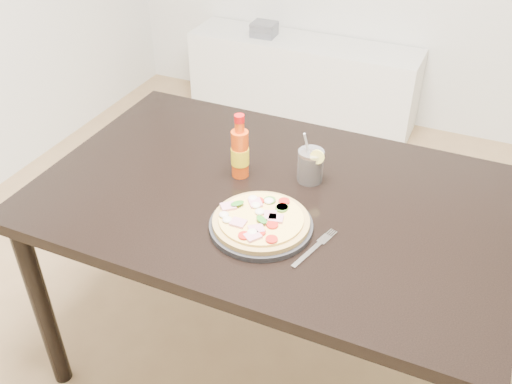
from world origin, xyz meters
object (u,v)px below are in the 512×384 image
at_px(pizza, 261,220).
at_px(cola_cup, 310,166).
at_px(plate, 261,226).
at_px(fork, 316,247).
at_px(hot_sauce_bottle, 240,152).
at_px(dining_table, 272,214).
at_px(media_console, 302,80).

distance_m(pizza, cola_cup, 0.28).
relative_size(plate, fork, 1.53).
distance_m(plate, hot_sauce_bottle, 0.28).
bearing_deg(dining_table, plate, -77.79).
distance_m(dining_table, media_console, 1.95).
xyz_separation_m(hot_sauce_bottle, media_console, (-0.43, 1.78, -0.58)).
distance_m(dining_table, plate, 0.19).
relative_size(cola_cup, media_console, 0.12).
distance_m(hot_sauce_bottle, cola_cup, 0.22).
relative_size(plate, pizza, 1.07).
bearing_deg(cola_cup, pizza, -99.11).
distance_m(dining_table, fork, 0.29).
bearing_deg(fork, hot_sauce_bottle, 160.54).
height_order(dining_table, plate, plate).
bearing_deg(pizza, cola_cup, 80.89).
xyz_separation_m(pizza, hot_sauce_bottle, (-0.16, 0.21, 0.05)).
relative_size(dining_table, cola_cup, 8.08).
bearing_deg(media_console, cola_cup, -69.79).
distance_m(pizza, hot_sauce_bottle, 0.27).
relative_size(hot_sauce_bottle, cola_cup, 1.21).
relative_size(dining_table, pizza, 5.27).
xyz_separation_m(plate, cola_cup, (0.04, 0.28, 0.04)).
relative_size(cola_cup, fork, 0.93).
bearing_deg(media_console, fork, -69.45).
xyz_separation_m(cola_cup, media_console, (-0.63, 1.72, -0.55)).
relative_size(plate, hot_sauce_bottle, 1.36).
bearing_deg(media_console, pizza, -73.56).
bearing_deg(hot_sauce_bottle, media_console, 103.47).
xyz_separation_m(dining_table, pizza, (0.03, -0.17, 0.11)).
distance_m(cola_cup, media_console, 1.91).
bearing_deg(dining_table, cola_cup, 53.95).
bearing_deg(hot_sauce_bottle, plate, -52.58).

